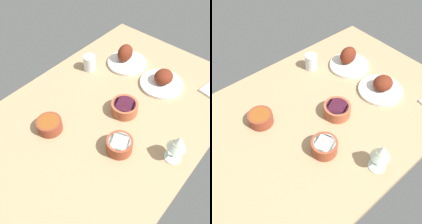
# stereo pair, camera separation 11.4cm
# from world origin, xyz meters

# --- Properties ---
(dining_table) EXTENTS (1.40, 0.90, 0.04)m
(dining_table) POSITION_xyz_m (0.00, 0.00, 0.02)
(dining_table) COLOR tan
(dining_table) RESTS_ON ground
(plate_center_main) EXTENTS (0.22, 0.22, 0.08)m
(plate_center_main) POSITION_xyz_m (-0.35, 0.09, 0.07)
(plate_center_main) COLOR silver
(plate_center_main) RESTS_ON dining_table
(plate_far_side) EXTENTS (0.22, 0.22, 0.11)m
(plate_far_side) POSITION_xyz_m (-0.37, -0.16, 0.07)
(plate_far_side) COLOR silver
(plate_far_side) RESTS_ON dining_table
(bowl_cream) EXTENTS (0.11, 0.11, 0.06)m
(bowl_cream) POSITION_xyz_m (0.10, 0.17, 0.07)
(bowl_cream) COLOR brown
(bowl_cream) RESTS_ON dining_table
(bowl_onions) EXTENTS (0.13, 0.13, 0.06)m
(bowl_onions) POSITION_xyz_m (-0.07, 0.06, 0.07)
(bowl_onions) COLOR #A35133
(bowl_onions) RESTS_ON dining_table
(bowl_soup) EXTENTS (0.11, 0.11, 0.05)m
(bowl_soup) POSITION_xyz_m (0.22, -0.13, 0.07)
(bowl_soup) COLOR brown
(bowl_soup) RESTS_ON dining_table
(wine_glass) EXTENTS (0.08, 0.08, 0.14)m
(wine_glass) POSITION_xyz_m (-0.01, 0.36, 0.14)
(wine_glass) COLOR silver
(wine_glass) RESTS_ON dining_table
(water_tumbler) EXTENTS (0.07, 0.07, 0.08)m
(water_tumbler) POSITION_xyz_m (-0.20, -0.28, 0.08)
(water_tumbler) COLOR silver
(water_tumbler) RESTS_ON dining_table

